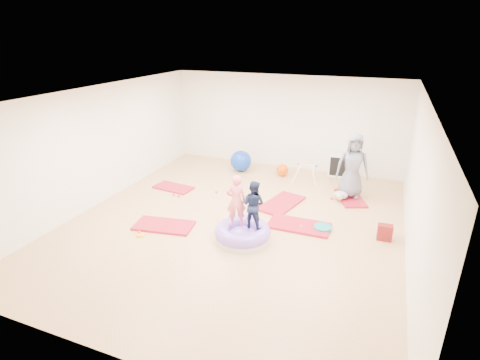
% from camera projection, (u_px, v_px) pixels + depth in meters
% --- Properties ---
extents(room, '(7.01, 8.01, 2.81)m').
position_uv_depth(room, '(235.00, 163.00, 7.79)').
color(room, tan).
rests_on(room, ground).
extents(gym_mat_front_left, '(1.35, 0.83, 0.05)m').
position_uv_depth(gym_mat_front_left, '(164.00, 225.00, 8.11)').
color(gym_mat_front_left, '#CF214D').
rests_on(gym_mat_front_left, ground).
extents(gym_mat_mid_left, '(1.11, 0.65, 0.04)m').
position_uv_depth(gym_mat_mid_left, '(173.00, 188.00, 10.11)').
color(gym_mat_mid_left, '#CF214D').
rests_on(gym_mat_mid_left, ground).
extents(gym_mat_center_back, '(0.96, 1.44, 0.05)m').
position_uv_depth(gym_mat_center_back, '(282.00, 203.00, 9.15)').
color(gym_mat_center_back, '#CF214D').
rests_on(gym_mat_center_back, ground).
extents(gym_mat_right, '(1.32, 0.67, 0.05)m').
position_uv_depth(gym_mat_right, '(299.00, 226.00, 8.11)').
color(gym_mat_right, '#CF214D').
rests_on(gym_mat_right, ground).
extents(gym_mat_rear_right, '(0.94, 1.25, 0.05)m').
position_uv_depth(gym_mat_rear_right, '(350.00, 198.00, 9.46)').
color(gym_mat_rear_right, '#CF214D').
rests_on(gym_mat_rear_right, ground).
extents(inflatable_cushion, '(1.14, 1.14, 0.36)m').
position_uv_depth(inflatable_cushion, '(243.00, 233.00, 7.57)').
color(inflatable_cushion, silver).
rests_on(inflatable_cushion, ground).
extents(child_pink, '(0.47, 0.42, 1.09)m').
position_uv_depth(child_pink, '(236.00, 198.00, 7.39)').
color(child_pink, '#FF6D79').
rests_on(child_pink, inflatable_cushion).
extents(child_navy, '(0.53, 0.45, 0.99)m').
position_uv_depth(child_navy, '(253.00, 202.00, 7.33)').
color(child_navy, '#141E3D').
rests_on(child_navy, inflatable_cushion).
extents(adult_caregiver, '(0.88, 0.67, 1.62)m').
position_uv_depth(adult_caregiver, '(353.00, 166.00, 9.23)').
color(adult_caregiver, slate).
rests_on(adult_caregiver, gym_mat_rear_right).
extents(infant, '(0.35, 0.36, 0.21)m').
position_uv_depth(infant, '(340.00, 195.00, 9.30)').
color(infant, '#9EACC7').
rests_on(infant, gym_mat_rear_right).
extents(ball_pit_balls, '(3.89, 3.29, 0.07)m').
position_uv_depth(ball_pit_balls, '(229.00, 205.00, 9.06)').
color(ball_pit_balls, '#DD2953').
rests_on(ball_pit_balls, ground).
extents(exercise_ball_blue, '(0.64, 0.64, 0.64)m').
position_uv_depth(exercise_ball_blue, '(241.00, 161.00, 11.27)').
color(exercise_ball_blue, '#0F36A9').
rests_on(exercise_ball_blue, ground).
extents(exercise_ball_orange, '(0.35, 0.35, 0.35)m').
position_uv_depth(exercise_ball_orange, '(282.00, 170.00, 10.93)').
color(exercise_ball_orange, '#E44E00').
rests_on(exercise_ball_orange, ground).
extents(infant_play_gym, '(0.68, 0.64, 0.52)m').
position_uv_depth(infant_play_gym, '(307.00, 170.00, 10.42)').
color(infant_play_gym, white).
rests_on(infant_play_gym, ground).
extents(cube_shelf, '(0.64, 0.32, 0.64)m').
position_uv_depth(cube_shelf, '(340.00, 166.00, 10.87)').
color(cube_shelf, white).
rests_on(cube_shelf, ground).
extents(balance_disc, '(0.38, 0.38, 0.08)m').
position_uv_depth(balance_disc, '(323.00, 228.00, 7.97)').
color(balance_disc, '#128781').
rests_on(balance_disc, ground).
extents(backpack, '(0.30, 0.20, 0.33)m').
position_uv_depth(backpack, '(385.00, 232.00, 7.55)').
color(backpack, '#B10C0B').
rests_on(backpack, ground).
extents(yellow_toy, '(0.19, 0.19, 0.03)m').
position_uv_depth(yellow_toy, '(141.00, 235.00, 7.77)').
color(yellow_toy, '#EFA30F').
rests_on(yellow_toy, ground).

